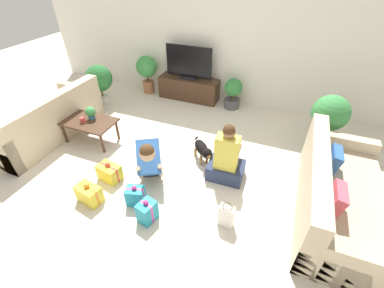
% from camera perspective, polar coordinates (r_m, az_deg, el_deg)
% --- Properties ---
extents(ground_plane, '(16.00, 16.00, 0.00)m').
position_cam_1_polar(ground_plane, '(4.07, -5.97, -5.29)').
color(ground_plane, beige).
extents(wall_back, '(8.40, 0.06, 2.60)m').
position_cam_1_polar(wall_back, '(5.65, 6.03, 22.15)').
color(wall_back, white).
rests_on(wall_back, ground_plane).
extents(sofa_left, '(0.94, 2.08, 0.82)m').
position_cam_1_polar(sofa_left, '(5.29, -29.62, 4.33)').
color(sofa_left, '#C6B293').
rests_on(sofa_left, ground_plane).
extents(sofa_right, '(0.94, 2.08, 0.82)m').
position_cam_1_polar(sofa_right, '(3.72, 29.36, -10.00)').
color(sofa_right, '#C6B293').
rests_on(sofa_right, ground_plane).
extents(coffee_table, '(0.92, 0.55, 0.41)m').
position_cam_1_polar(coffee_table, '(4.77, -21.95, 4.31)').
color(coffee_table, '#472D1E').
rests_on(coffee_table, ground_plane).
extents(tv_console, '(1.34, 0.41, 0.49)m').
position_cam_1_polar(tv_console, '(5.94, -0.69, 12.22)').
color(tv_console, '#472D1E').
rests_on(tv_console, ground_plane).
extents(tv, '(1.03, 0.20, 0.70)m').
position_cam_1_polar(tv, '(5.73, -0.73, 17.29)').
color(tv, black).
rests_on(tv, tv_console).
extents(potted_plant_corner_right, '(0.57, 0.57, 0.98)m').
position_cam_1_polar(potted_plant_corner_right, '(4.63, 28.29, 5.63)').
color(potted_plant_corner_right, '#336B84').
rests_on(potted_plant_corner_right, ground_plane).
extents(potted_plant_back_left, '(0.48, 0.48, 0.87)m').
position_cam_1_polar(potted_plant_back_left, '(6.21, -10.01, 16.00)').
color(potted_plant_back_left, '#A36042').
rests_on(potted_plant_back_left, ground_plane).
extents(potted_plant_back_right, '(0.37, 0.37, 0.65)m').
position_cam_1_polar(potted_plant_back_right, '(5.57, 9.06, 11.27)').
color(potted_plant_back_right, '#4C4C51').
rests_on(potted_plant_back_right, ground_plane).
extents(potted_plant_corner_left, '(0.55, 0.55, 0.86)m').
position_cam_1_polar(potted_plant_corner_left, '(5.92, -19.94, 13.35)').
color(potted_plant_corner_left, beige).
rests_on(potted_plant_corner_left, ground_plane).
extents(person_kneeling, '(0.65, 0.80, 0.79)m').
position_cam_1_polar(person_kneeling, '(3.73, -9.48, -3.18)').
color(person_kneeling, '#23232D').
rests_on(person_kneeling, ground_plane).
extents(person_sitting, '(0.53, 0.49, 0.95)m').
position_cam_1_polar(person_sitting, '(3.71, 7.65, -3.55)').
color(person_sitting, '#283351').
rests_on(person_sitting, ground_plane).
extents(dog, '(0.42, 0.45, 0.37)m').
position_cam_1_polar(dog, '(4.02, 2.39, -1.20)').
color(dog, black).
rests_on(dog, ground_plane).
extents(gift_box_a, '(0.36, 0.26, 0.31)m').
position_cam_1_polar(gift_box_a, '(3.75, -21.87, -10.25)').
color(gift_box_a, yellow).
rests_on(gift_box_a, ground_plane).
extents(gift_box_b, '(0.36, 0.27, 0.31)m').
position_cam_1_polar(gift_box_b, '(3.98, -17.87, -6.00)').
color(gift_box_b, yellow).
rests_on(gift_box_b, ground_plane).
extents(gift_box_c, '(0.23, 0.26, 0.35)m').
position_cam_1_polar(gift_box_c, '(3.32, -9.94, -14.58)').
color(gift_box_c, teal).
rests_on(gift_box_c, ground_plane).
extents(gift_box_d, '(0.27, 0.24, 0.32)m').
position_cam_1_polar(gift_box_d, '(3.54, -12.42, -11.17)').
color(gift_box_d, teal).
rests_on(gift_box_d, ground_plane).
extents(gift_bag_a, '(0.19, 0.13, 0.35)m').
position_cam_1_polar(gift_bag_a, '(3.24, 7.63, -15.57)').
color(gift_bag_a, white).
rests_on(gift_bag_a, ground_plane).
extents(mug, '(0.12, 0.08, 0.09)m').
position_cam_1_polar(mug, '(4.72, -23.17, 4.92)').
color(mug, '#B23D38').
rests_on(mug, coffee_table).
extents(tabletop_plant, '(0.17, 0.17, 0.22)m').
position_cam_1_polar(tabletop_plant, '(4.73, -21.63, 6.55)').
color(tabletop_plant, '#336B84').
rests_on(tabletop_plant, coffee_table).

